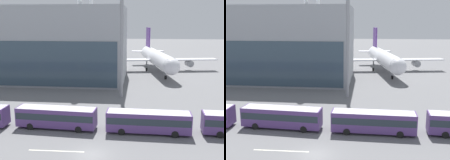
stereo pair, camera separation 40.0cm
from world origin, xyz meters
The scene contains 6 objects.
ground_plane centered at (0.00, 0.00, 0.00)m, with size 440.00×440.00×0.00m, color slate.
airliner_at_gate_far centered at (10.90, 58.75, 4.44)m, with size 39.45×39.13×13.49m.
shuttle_bus_2 centered at (-6.62, 8.12, 1.89)m, with size 12.18×3.45×3.20m.
shuttle_bus_3 centered at (7.09, 7.57, 1.89)m, with size 12.09×3.01×3.20m.
floodlight_mast centered at (1.89, 26.93, 16.47)m, with size 2.81×2.81×26.08m.
lane_stripe_2 centered at (-4.48, 0.63, 0.00)m, with size 7.08×0.25×0.01m, color silver.
Camera 2 is at (6.08, -30.97, 16.02)m, focal length 45.00 mm.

